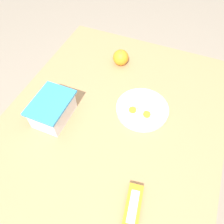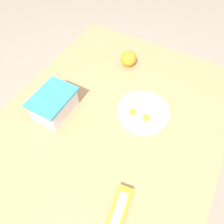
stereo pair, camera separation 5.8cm
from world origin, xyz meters
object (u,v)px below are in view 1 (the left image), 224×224
at_px(orange_fruit, 121,58).
at_px(rice_plate, 143,107).
at_px(food_container, 53,110).
at_px(candy_bar, 133,207).

relative_size(orange_fruit, rice_plate, 0.35).
distance_m(food_container, rice_plate, 0.35).
height_order(food_container, candy_bar, food_container).
height_order(orange_fruit, candy_bar, orange_fruit).
relative_size(rice_plate, candy_bar, 1.48).
bearing_deg(orange_fruit, rice_plate, -141.19).
xyz_separation_m(food_container, orange_fruit, (0.39, -0.13, -0.01)).
bearing_deg(food_container, orange_fruit, -17.95).
height_order(rice_plate, candy_bar, rice_plate).
height_order(orange_fruit, rice_plate, orange_fruit).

